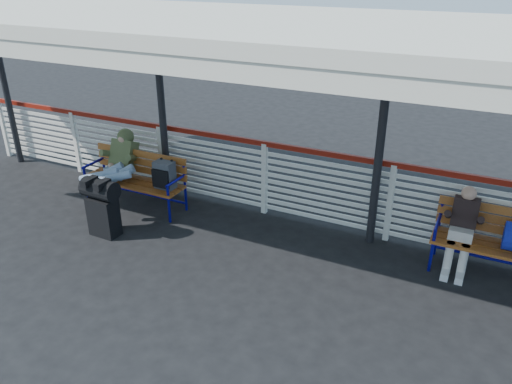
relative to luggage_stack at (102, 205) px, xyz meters
The scene contains 7 objects.
ground 1.92m from the luggage_stack, ahead, with size 60.00×60.00×0.00m, color black.
fence 2.53m from the luggage_stack, 42.81° to the left, with size 12.08×0.08×1.24m.
canopy 3.22m from the luggage_stack, 20.21° to the left, with size 12.60×3.60×3.16m.
luggage_stack is the anchor object (origin of this frame).
bench_left 1.04m from the luggage_stack, 90.53° to the left, with size 1.80×0.56×0.92m.
traveler_man 0.81m from the luggage_stack, 116.70° to the left, with size 0.93×1.64×0.77m.
companion_person 5.06m from the luggage_stack, 15.85° to the left, with size 0.32×0.66×1.15m.
Camera 1 is at (3.11, -4.73, 3.79)m, focal length 35.00 mm.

